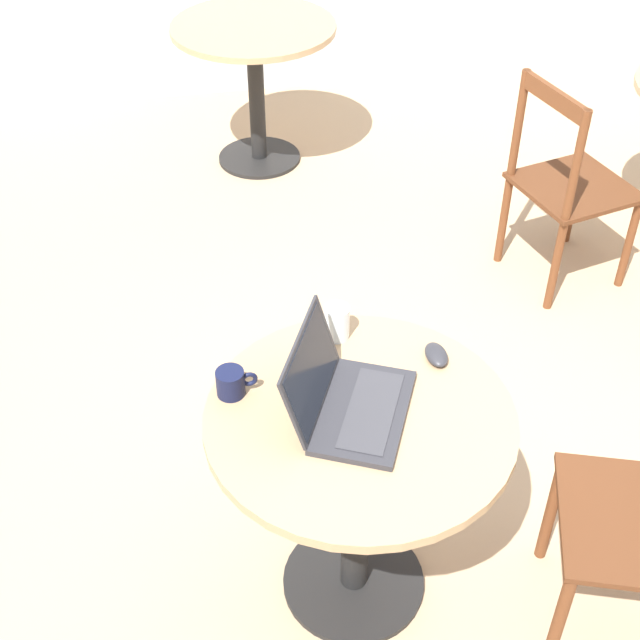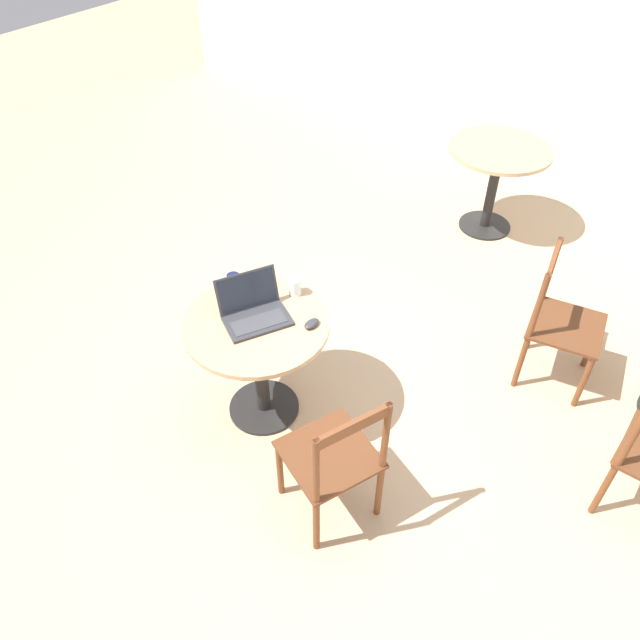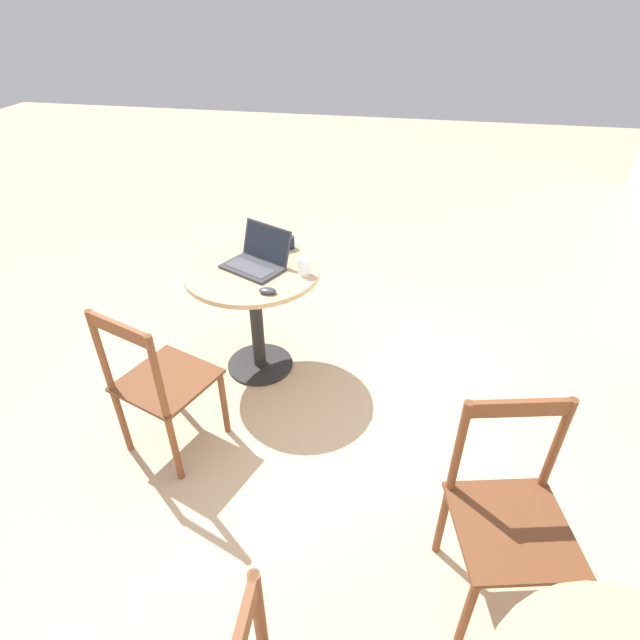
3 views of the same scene
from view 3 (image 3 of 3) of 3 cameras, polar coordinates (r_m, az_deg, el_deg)
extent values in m
plane|color=tan|center=(3.12, -2.26, -9.94)|extent=(16.00, 16.00, 0.00)
cylinder|color=black|center=(3.44, -6.83, -5.01)|extent=(0.44, 0.44, 0.02)
cylinder|color=black|center=(3.23, -7.25, -0.08)|extent=(0.08, 0.08, 0.70)
cylinder|color=tan|center=(3.04, -7.74, 5.59)|extent=(0.82, 0.82, 0.03)
cylinder|color=brown|center=(3.10, -16.40, -6.59)|extent=(0.04, 0.04, 0.44)
cylinder|color=brown|center=(2.88, -10.93, -9.31)|extent=(0.04, 0.04, 0.44)
cylinder|color=brown|center=(2.93, -21.67, -10.64)|extent=(0.04, 0.04, 0.44)
cylinder|color=brown|center=(2.70, -16.26, -13.95)|extent=(0.04, 0.04, 0.44)
cube|color=#562F1A|center=(2.74, -17.09, -6.60)|extent=(0.55, 0.55, 0.02)
cylinder|color=brown|center=(2.64, -23.80, -3.27)|extent=(0.04, 0.04, 0.47)
cylinder|color=brown|center=(2.38, -18.06, -6.28)|extent=(0.04, 0.04, 0.47)
cube|color=brown|center=(2.39, -22.05, -0.97)|extent=(0.16, 0.40, 0.07)
cylinder|color=brown|center=(1.64, -6.91, -30.88)|extent=(0.04, 0.04, 0.47)
cylinder|color=brown|center=(2.36, 26.45, -27.40)|extent=(0.04, 0.04, 0.44)
cylinder|color=brown|center=(2.23, 16.45, -29.42)|extent=(0.04, 0.04, 0.44)
cylinder|color=brown|center=(2.53, 22.69, -20.11)|extent=(0.04, 0.04, 0.44)
cylinder|color=brown|center=(2.41, 13.76, -21.40)|extent=(0.04, 0.04, 0.44)
cube|color=#562F1A|center=(2.19, 21.11, -21.32)|extent=(0.52, 0.52, 0.02)
cylinder|color=brown|center=(2.19, 25.45, -12.67)|extent=(0.04, 0.04, 0.47)
cylinder|color=brown|center=(2.05, 15.59, -13.83)|extent=(0.04, 0.04, 0.47)
cube|color=brown|center=(1.98, 21.86, -9.31)|extent=(0.12, 0.41, 0.07)
cube|color=#2D2D33|center=(3.02, -7.78, 5.90)|extent=(0.35, 0.41, 0.02)
cube|color=#38383D|center=(3.00, -8.06, 5.93)|extent=(0.24, 0.32, 0.00)
cube|color=#2D2D33|center=(3.06, -6.12, 8.81)|extent=(0.22, 0.35, 0.21)
cube|color=black|center=(3.05, -6.18, 8.80)|extent=(0.19, 0.32, 0.19)
ellipsoid|color=#2D2D33|center=(2.76, -6.00, 3.35)|extent=(0.06, 0.10, 0.03)
cylinder|color=#141938|center=(3.25, -3.61, 8.86)|extent=(0.08, 0.08, 0.08)
torus|color=#141938|center=(3.20, -3.83, 8.54)|extent=(0.05, 0.01, 0.05)
cylinder|color=silver|center=(2.92, -1.84, 6.16)|extent=(0.07, 0.07, 0.10)
camera|label=1|loc=(3.85, -35.23, 32.80)|focal=50.00mm
camera|label=2|loc=(2.86, -80.13, 29.41)|focal=35.00mm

